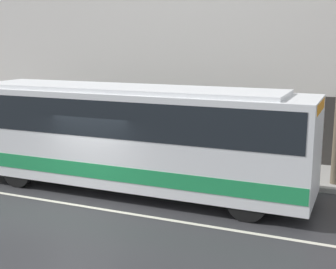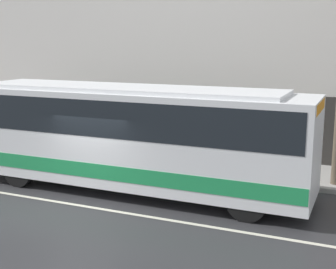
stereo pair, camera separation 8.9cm
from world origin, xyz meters
TOP-DOWN VIEW (x-y plane):
  - ground_plane at (0.00, 0.00)m, footprint 60.00×60.00m
  - sidewalk at (0.00, 5.51)m, footprint 60.00×3.02m
  - building_facade at (0.00, 7.16)m, footprint 60.00×0.35m
  - lane_stripe at (0.00, 0.00)m, footprint 54.00×0.14m
  - transit_bus at (0.50, 1.89)m, footprint 11.60×2.59m
  - pedestrian_waiting at (-1.41, 5.07)m, footprint 0.36×0.36m

SIDE VIEW (x-z plane):
  - ground_plane at x=0.00m, z-range 0.00..0.00m
  - lane_stripe at x=0.00m, z-range 0.00..0.01m
  - sidewalk at x=0.00m, z-range 0.00..0.15m
  - pedestrian_waiting at x=-1.41m, z-range 0.09..1.80m
  - transit_bus at x=0.50m, z-range 0.21..3.52m
  - building_facade at x=0.00m, z-range -0.19..10.59m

